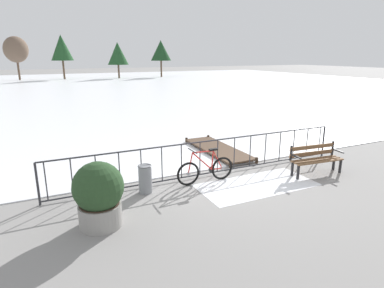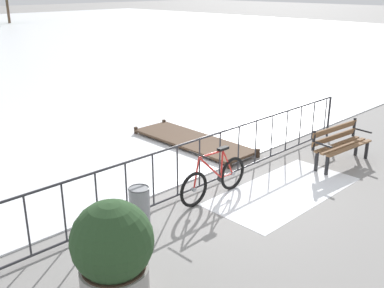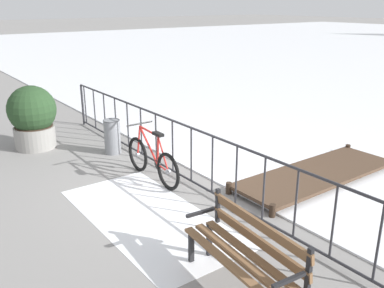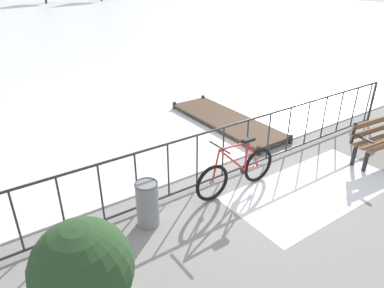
% 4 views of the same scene
% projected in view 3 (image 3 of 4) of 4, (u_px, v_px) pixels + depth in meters
% --- Properties ---
extents(ground_plane, '(160.00, 160.00, 0.00)m').
position_uv_depth(ground_plane, '(182.00, 180.00, 7.60)').
color(ground_plane, gray).
extents(snow_patch, '(3.23, 1.52, 0.01)m').
position_uv_depth(snow_patch, '(149.00, 217.00, 6.28)').
color(snow_patch, white).
rests_on(snow_patch, ground).
extents(railing_fence, '(9.06, 0.06, 1.07)m').
position_uv_depth(railing_fence, '(182.00, 151.00, 7.42)').
color(railing_fence, '#2D2D33').
rests_on(railing_fence, ground).
extents(bicycle_near_railing, '(1.71, 0.52, 0.97)m').
position_uv_depth(bicycle_near_railing, '(152.00, 160.00, 7.49)').
color(bicycle_near_railing, black).
rests_on(bicycle_near_railing, ground).
extents(park_bench, '(1.64, 0.62, 0.89)m').
position_uv_depth(park_bench, '(246.00, 249.00, 4.54)').
color(park_bench, brown).
rests_on(park_bench, ground).
extents(planter_with_shrub, '(1.03, 1.03, 1.38)m').
position_uv_depth(planter_with_shrub, '(33.00, 116.00, 9.07)').
color(planter_with_shrub, gray).
rests_on(planter_with_shrub, ground).
extents(trash_bin, '(0.35, 0.35, 0.73)m').
position_uv_depth(trash_bin, '(112.00, 136.00, 8.83)').
color(trash_bin, gray).
rests_on(trash_bin, ground).
extents(wooden_dock, '(1.10, 3.42, 0.20)m').
position_uv_depth(wooden_dock, '(317.00, 174.00, 7.56)').
color(wooden_dock, '#4C3828').
rests_on(wooden_dock, ground).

